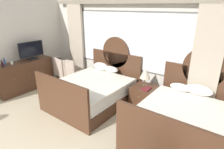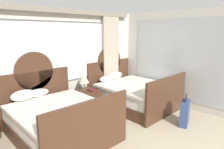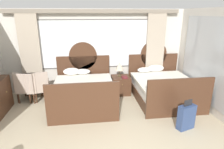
{
  "view_description": "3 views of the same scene",
  "coord_description": "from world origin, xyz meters",
  "views": [
    {
      "loc": [
        2.7,
        -0.15,
        2.52
      ],
      "look_at": [
        0.31,
        3.04,
        1.02
      ],
      "focal_mm": 29.66,
      "sensor_mm": 36.0,
      "label": 1
    },
    {
      "loc": [
        -2.22,
        -0.34,
        2.14
      ],
      "look_at": [
        0.81,
        2.82,
        1.17
      ],
      "focal_mm": 31.66,
      "sensor_mm": 36.0,
      "label": 2
    },
    {
      "loc": [
        -0.26,
        -2.02,
        2.55
      ],
      "look_at": [
        0.39,
        2.93,
        0.94
      ],
      "focal_mm": 30.51,
      "sensor_mm": 36.0,
      "label": 3
    }
  ],
  "objects": [
    {
      "name": "bottle_spirit_blue",
      "position": [
        -2.76,
        2.05,
        1.0
      ],
      "size": [
        0.06,
        0.06,
        0.21
      ],
      "color": "#385B99",
      "rests_on": "dresser_minibar"
    },
    {
      "name": "cup_on_dresser",
      "position": [
        -2.68,
        2.2,
        0.96
      ],
      "size": [
        0.11,
        0.08,
        0.09
      ],
      "color": "white",
      "rests_on": "dresser_minibar"
    },
    {
      "name": "bed_near_window",
      "position": [
        -0.41,
        3.17,
        0.37
      ],
      "size": [
        1.73,
        2.14,
        1.68
      ],
      "color": "#472B1C",
      "rests_on": "ground_plane"
    },
    {
      "name": "book_on_nightstand",
      "position": [
        0.9,
        3.66,
        0.6
      ],
      "size": [
        0.18,
        0.26,
        0.03
      ],
      "color": "maroon",
      "rests_on": "nightstand_between_beds"
    },
    {
      "name": "bed_near_mirror",
      "position": [
        2.0,
        3.17,
        0.37
      ],
      "size": [
        1.73,
        2.14,
        1.68
      ],
      "color": "#472B1C",
      "rests_on": "ground_plane"
    },
    {
      "name": "armchair_by_window_right",
      "position": [
        -2.08,
        3.58,
        0.48
      ],
      "size": [
        0.74,
        0.74,
        0.94
      ],
      "color": "#B29E8E",
      "rests_on": "ground_plane"
    },
    {
      "name": "armchair_by_window_left",
      "position": [
        -1.77,
        3.58,
        0.48
      ],
      "size": [
        0.7,
        0.7,
        0.94
      ],
      "color": "#B29E8E",
      "rests_on": "ground_plane"
    },
    {
      "name": "wall_back_window",
      "position": [
        0.0,
        4.24,
        1.42
      ],
      "size": [
        5.9,
        0.22,
        2.7
      ],
      "color": "beige",
      "rests_on": "ground_plane"
    },
    {
      "name": "table_lamp_on_nightstand",
      "position": [
        0.76,
        3.83,
        0.92
      ],
      "size": [
        0.27,
        0.27,
        0.49
      ],
      "color": "brown",
      "rests_on": "nightstand_between_beds"
    },
    {
      "name": "dresser_minibar",
      "position": [
        -2.7,
        2.54,
        0.46
      ],
      "size": [
        0.52,
        1.71,
        0.92
      ],
      "color": "#472B1C",
      "rests_on": "ground_plane"
    },
    {
      "name": "tv_flatscreen",
      "position": [
        -2.68,
        2.85,
        1.2
      ],
      "size": [
        0.2,
        0.79,
        0.56
      ],
      "color": "black",
      "rests_on": "dresser_minibar"
    },
    {
      "name": "armchair_by_window_centre",
      "position": [
        -2.06,
        3.58,
        0.48
      ],
      "size": [
        0.64,
        0.64,
        0.94
      ],
      "color": "#B29E8E",
      "rests_on": "ground_plane"
    },
    {
      "name": "nightstand_between_beds",
      "position": [
        0.8,
        3.78,
        0.29
      ],
      "size": [
        0.59,
        0.61,
        0.58
      ],
      "color": "#472B1C",
      "rests_on": "ground_plane"
    },
    {
      "name": "bottle_wine_dark",
      "position": [
        -2.61,
        1.91,
        1.0
      ],
      "size": [
        0.05,
        0.05,
        0.21
      ],
      "color": "black",
      "rests_on": "dresser_minibar"
    }
  ]
}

